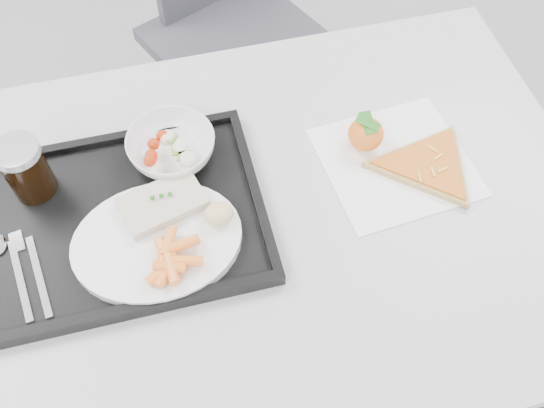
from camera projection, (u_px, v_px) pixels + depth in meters
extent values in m
cube|color=#BBBCBE|center=(244.00, 222.00, 1.02)|extent=(1.20, 0.80, 0.03)
cylinder|color=#47474C|center=(422.00, 147.00, 1.59)|extent=(0.04, 0.04, 0.72)
cube|color=#34343B|center=(238.00, 43.00, 1.68)|extent=(0.56, 0.56, 0.04)
cylinder|color=#47474C|center=(195.00, 157.00, 1.75)|extent=(0.03, 0.03, 0.43)
cylinder|color=#47474C|center=(314.00, 134.00, 1.80)|extent=(0.03, 0.03, 0.43)
cylinder|color=#47474C|center=(175.00, 71.00, 1.94)|extent=(0.03, 0.03, 0.43)
cylinder|color=#47474C|center=(283.00, 52.00, 1.99)|extent=(0.03, 0.03, 0.43)
cube|color=black|center=(127.00, 219.00, 1.00)|extent=(0.45, 0.35, 0.01)
cube|color=black|center=(114.00, 138.00, 1.08)|extent=(0.45, 0.02, 0.01)
cube|color=black|center=(138.00, 307.00, 0.90)|extent=(0.45, 0.02, 0.01)
cube|color=black|center=(254.00, 188.00, 1.02)|extent=(0.02, 0.32, 0.01)
cylinder|color=white|center=(157.00, 241.00, 0.96)|extent=(0.27, 0.27, 0.02)
cube|color=beige|center=(163.00, 203.00, 0.97)|extent=(0.15, 0.11, 0.02)
sphere|color=#236B1C|center=(152.00, 198.00, 0.96)|extent=(0.01, 0.01, 0.01)
sphere|color=#236B1C|center=(161.00, 196.00, 0.97)|extent=(0.01, 0.01, 0.01)
sphere|color=#236B1C|center=(170.00, 194.00, 0.97)|extent=(0.01, 0.01, 0.01)
ellipsoid|color=#E7BD80|center=(219.00, 214.00, 0.95)|extent=(0.05, 0.04, 0.03)
imported|color=white|center=(172.00, 147.00, 1.04)|extent=(0.15, 0.15, 0.05)
cylinder|color=black|center=(27.00, 171.00, 0.98)|extent=(0.07, 0.07, 0.10)
cylinder|color=#A5A8AD|center=(16.00, 151.00, 0.94)|extent=(0.07, 0.07, 0.01)
cube|color=silver|center=(20.00, 280.00, 0.93)|extent=(0.04, 0.15, 0.00)
cube|color=silver|center=(39.00, 276.00, 0.93)|extent=(0.04, 0.15, 0.00)
cube|color=silver|center=(17.00, 242.00, 0.96)|extent=(0.03, 0.04, 0.00)
cube|color=white|center=(396.00, 162.00, 1.07)|extent=(0.27, 0.26, 0.00)
ellipsoid|color=yellow|center=(366.00, 134.00, 1.06)|extent=(0.08, 0.08, 0.06)
cube|color=#236B1C|center=(368.00, 123.00, 1.04)|extent=(0.02, 0.04, 0.02)
cube|color=#236B1C|center=(368.00, 123.00, 1.04)|extent=(0.05, 0.04, 0.02)
cylinder|color=tan|center=(428.00, 166.00, 1.06)|extent=(0.28, 0.28, 0.01)
cylinder|color=red|center=(429.00, 163.00, 1.05)|extent=(0.25, 0.25, 0.00)
cube|color=#EABC47|center=(443.00, 170.00, 1.04)|extent=(0.02, 0.01, 0.00)
cube|color=#EABC47|center=(420.00, 177.00, 1.03)|extent=(0.01, 0.02, 0.00)
cube|color=#EABC47|center=(438.00, 157.00, 1.05)|extent=(0.02, 0.01, 0.00)
cube|color=#EABC47|center=(432.00, 149.00, 1.06)|extent=(0.01, 0.02, 0.00)
cube|color=#EABC47|center=(433.00, 172.00, 1.03)|extent=(0.01, 0.02, 0.00)
cylinder|color=orange|center=(169.00, 242.00, 0.93)|extent=(0.04, 0.05, 0.02)
cylinder|color=orange|center=(184.00, 244.00, 0.93)|extent=(0.05, 0.02, 0.02)
cylinder|color=orange|center=(161.00, 273.00, 0.91)|extent=(0.05, 0.04, 0.02)
cylinder|color=orange|center=(171.00, 269.00, 0.90)|extent=(0.02, 0.05, 0.02)
cylinder|color=orange|center=(170.00, 267.00, 0.90)|extent=(0.05, 0.03, 0.02)
cylinder|color=orange|center=(164.00, 252.00, 0.92)|extent=(0.02, 0.05, 0.02)
cylinder|color=orange|center=(173.00, 266.00, 0.91)|extent=(0.02, 0.05, 0.02)
cylinder|color=orange|center=(163.00, 257.00, 0.92)|extent=(0.02, 0.05, 0.02)
cylinder|color=orange|center=(167.00, 273.00, 0.91)|extent=(0.04, 0.05, 0.02)
cylinder|color=orange|center=(187.00, 261.00, 0.91)|extent=(0.05, 0.03, 0.02)
sphere|color=#B62A0B|center=(162.00, 136.00, 1.04)|extent=(0.02, 0.02, 0.02)
sphere|color=#B62A0B|center=(151.00, 157.00, 1.01)|extent=(0.02, 0.02, 0.02)
sphere|color=#B62A0B|center=(166.00, 137.00, 1.04)|extent=(0.02, 0.02, 0.02)
sphere|color=#B62A0B|center=(153.00, 144.00, 1.03)|extent=(0.02, 0.02, 0.02)
sphere|color=#B62A0B|center=(150.00, 161.00, 1.01)|extent=(0.02, 0.02, 0.02)
sphere|color=#B62A0B|center=(151.00, 155.00, 1.02)|extent=(0.02, 0.02, 0.02)
ellipsoid|color=silver|center=(180.00, 149.00, 1.03)|extent=(0.03, 0.03, 0.03)
ellipsoid|color=silver|center=(168.00, 138.00, 1.04)|extent=(0.03, 0.03, 0.03)
ellipsoid|color=silver|center=(187.00, 159.00, 1.01)|extent=(0.03, 0.03, 0.03)
cube|color=olive|center=(170.00, 138.00, 1.03)|extent=(0.03, 0.03, 0.00)
cube|color=olive|center=(184.00, 156.00, 1.01)|extent=(0.03, 0.03, 0.00)
cube|color=olive|center=(178.00, 150.00, 1.02)|extent=(0.02, 0.02, 0.00)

